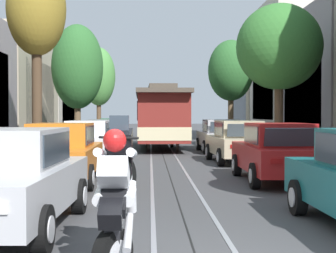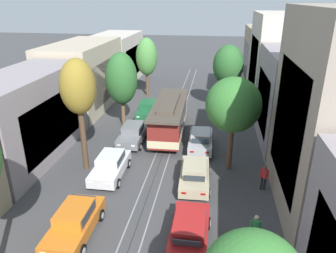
% 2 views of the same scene
% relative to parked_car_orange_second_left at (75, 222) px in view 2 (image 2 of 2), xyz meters
% --- Properties ---
extents(ground_plane, '(160.00, 160.00, 0.00)m').
position_rel_parked_car_orange_second_left_xyz_m(ground_plane, '(2.91, 11.04, -0.80)').
color(ground_plane, '#424244').
extents(trolley_track_rails, '(1.14, 55.13, 0.01)m').
position_rel_parked_car_orange_second_left_xyz_m(trolley_track_rails, '(2.91, 13.76, -0.79)').
color(trolley_track_rails, gray).
rests_on(trolley_track_rails, ground).
extents(building_facade_left, '(5.27, 46.83, 7.10)m').
position_rel_parked_car_orange_second_left_xyz_m(building_facade_left, '(-7.08, 14.87, 2.57)').
color(building_facade_left, tan).
rests_on(building_facade_left, ground).
extents(building_facade_right, '(5.87, 46.83, 10.95)m').
position_rel_parked_car_orange_second_left_xyz_m(building_facade_right, '(13.14, 13.13, 3.67)').
color(building_facade_right, gray).
rests_on(building_facade_right, ground).
extents(parked_car_orange_second_left, '(2.02, 4.37, 1.58)m').
position_rel_parked_car_orange_second_left_xyz_m(parked_car_orange_second_left, '(0.00, 0.00, 0.00)').
color(parked_car_orange_second_left, orange).
rests_on(parked_car_orange_second_left, ground).
extents(parked_car_white_mid_left, '(2.03, 4.37, 1.58)m').
position_rel_parked_car_orange_second_left_xyz_m(parked_car_white_mid_left, '(-0.04, 5.87, 0.00)').
color(parked_car_white_mid_left, silver).
rests_on(parked_car_white_mid_left, ground).
extents(parked_car_grey_fourth_left, '(2.02, 4.37, 1.58)m').
position_rel_parked_car_orange_second_left_xyz_m(parked_car_grey_fourth_left, '(0.10, 11.37, 0.00)').
color(parked_car_grey_fourth_left, slate).
rests_on(parked_car_grey_fourth_left, ground).
extents(parked_car_green_fifth_left, '(2.08, 4.40, 1.58)m').
position_rel_parked_car_orange_second_left_xyz_m(parked_car_green_fifth_left, '(0.07, 17.65, 0.00)').
color(parked_car_green_fifth_left, '#1E6038').
rests_on(parked_car_green_fifth_left, ground).
extents(parked_car_red_second_right, '(2.02, 4.37, 1.58)m').
position_rel_parked_car_orange_second_left_xyz_m(parked_car_red_second_right, '(5.76, 0.12, 0.00)').
color(parked_car_red_second_right, red).
rests_on(parked_car_red_second_right, ground).
extents(parked_car_beige_mid_right, '(2.11, 4.41, 1.58)m').
position_rel_parked_car_orange_second_left_xyz_m(parked_car_beige_mid_right, '(5.64, 5.58, 0.00)').
color(parked_car_beige_mid_right, '#C1B28E').
rests_on(parked_car_beige_mid_right, ground).
extents(parked_car_silver_fourth_right, '(2.05, 4.38, 1.58)m').
position_rel_parked_car_orange_second_left_xyz_m(parked_car_silver_fourth_right, '(5.72, 10.98, 0.00)').
color(parked_car_silver_fourth_right, '#B7B7BC').
rests_on(parked_car_silver_fourth_right, ground).
extents(street_tree_kerb_left_second, '(2.30, 2.43, 7.79)m').
position_rel_parked_car_orange_second_left_xyz_m(street_tree_kerb_left_second, '(-2.10, 6.65, 5.03)').
color(street_tree_kerb_left_second, '#4C3826').
rests_on(street_tree_kerb_left_second, ground).
extents(street_tree_kerb_left_mid, '(2.86, 2.95, 6.85)m').
position_rel_parked_car_orange_second_left_xyz_m(street_tree_kerb_left_mid, '(-1.71, 14.99, 3.67)').
color(street_tree_kerb_left_mid, brown).
rests_on(street_tree_kerb_left_mid, ground).
extents(street_tree_kerb_left_fourth, '(2.51, 2.57, 6.93)m').
position_rel_parked_car_orange_second_left_xyz_m(street_tree_kerb_left_fourth, '(-1.55, 25.07, 3.88)').
color(street_tree_kerb_left_fourth, brown).
rests_on(street_tree_kerb_left_fourth, ground).
extents(street_tree_kerb_right_second, '(3.67, 3.64, 6.57)m').
position_rel_parked_car_orange_second_left_xyz_m(street_tree_kerb_right_second, '(7.87, 8.18, 3.90)').
color(street_tree_kerb_right_second, brown).
rests_on(street_tree_kerb_right_second, ground).
extents(street_tree_kerb_right_mid, '(3.10, 3.33, 6.90)m').
position_rel_parked_car_orange_second_left_xyz_m(street_tree_kerb_right_mid, '(7.83, 20.81, 4.00)').
color(street_tree_kerb_right_mid, brown).
rests_on(street_tree_kerb_right_mid, ground).
extents(cable_car_trolley, '(2.73, 9.16, 3.28)m').
position_rel_parked_car_orange_second_left_xyz_m(cable_car_trolley, '(2.91, 12.98, 0.86)').
color(cable_car_trolley, maroon).
rests_on(cable_car_trolley, ground).
extents(pedestrian_on_left_pavement, '(0.55, 0.40, 1.68)m').
position_rel_parked_car_orange_second_left_xyz_m(pedestrian_on_left_pavement, '(8.92, 0.70, 0.15)').
color(pedestrian_on_left_pavement, slate).
rests_on(pedestrian_on_left_pavement, ground).
extents(pedestrian_on_right_pavement, '(0.55, 0.42, 1.70)m').
position_rel_parked_car_orange_second_left_xyz_m(pedestrian_on_right_pavement, '(9.94, 5.71, 0.16)').
color(pedestrian_on_right_pavement, black).
rests_on(pedestrian_on_right_pavement, ground).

